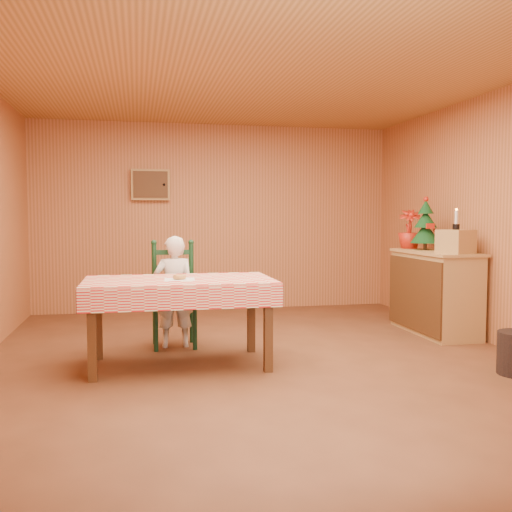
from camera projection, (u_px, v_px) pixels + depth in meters
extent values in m
plane|color=brown|center=(260.00, 361.00, 5.19)|extent=(6.00, 6.00, 0.00)
cube|color=#BA7243|center=(216.00, 218.00, 8.03)|extent=(5.00, 0.10, 2.60)
cube|color=#BA7243|center=(508.00, 218.00, 5.61)|extent=(0.10, 6.00, 2.60)
cube|color=#BE8646|center=(261.00, 71.00, 5.01)|extent=(5.00, 6.00, 0.10)
cube|color=tan|center=(151.00, 185.00, 7.76)|extent=(0.52, 0.08, 0.42)
cube|color=#512E15|center=(151.00, 185.00, 7.72)|extent=(0.46, 0.02, 0.36)
sphere|color=black|center=(164.00, 185.00, 7.74)|extent=(0.04, 0.04, 0.04)
cube|color=#512E15|center=(179.00, 285.00, 5.01)|extent=(1.60, 0.90, 0.06)
cube|color=#512E15|center=(92.00, 339.00, 4.53)|extent=(0.07, 0.07, 0.69)
cube|color=#512E15|center=(268.00, 332.00, 4.82)|extent=(0.07, 0.07, 0.69)
cube|color=#512E15|center=(98.00, 322.00, 5.25)|extent=(0.07, 0.07, 0.69)
cube|color=#512E15|center=(251.00, 317.00, 5.55)|extent=(0.07, 0.07, 0.69)
cube|color=red|center=(179.00, 280.00, 5.01)|extent=(1.64, 0.94, 0.02)
cube|color=red|center=(183.00, 299.00, 4.56)|extent=(1.64, 0.02, 0.18)
cube|color=red|center=(176.00, 285.00, 5.48)|extent=(1.64, 0.02, 0.18)
cube|color=#315A29|center=(82.00, 294.00, 4.85)|extent=(0.02, 0.94, 0.18)
cube|color=#315A29|center=(270.00, 289.00, 5.18)|extent=(0.02, 0.94, 0.18)
cube|color=black|center=(174.00, 305.00, 5.75)|extent=(0.44, 0.40, 0.04)
cylinder|color=black|center=(156.00, 331.00, 5.56)|extent=(0.04, 0.04, 0.41)
cylinder|color=black|center=(195.00, 329.00, 5.63)|extent=(0.04, 0.04, 0.41)
cylinder|color=black|center=(155.00, 324.00, 5.89)|extent=(0.04, 0.04, 0.41)
cylinder|color=black|center=(192.00, 323.00, 5.97)|extent=(0.04, 0.04, 0.41)
cylinder|color=black|center=(154.00, 272.00, 5.85)|extent=(0.05, 0.05, 0.60)
sphere|color=black|center=(154.00, 243.00, 5.83)|extent=(0.06, 0.06, 0.06)
cylinder|color=black|center=(191.00, 271.00, 5.93)|extent=(0.05, 0.05, 0.60)
sphere|color=black|center=(191.00, 242.00, 5.91)|extent=(0.06, 0.06, 0.06)
cube|color=black|center=(173.00, 283.00, 5.90)|extent=(0.38, 0.03, 0.05)
cube|color=black|center=(173.00, 268.00, 5.89)|extent=(0.38, 0.03, 0.05)
cube|color=black|center=(173.00, 252.00, 5.88)|extent=(0.38, 0.03, 0.05)
imported|color=silver|center=(174.00, 292.00, 5.74)|extent=(0.41, 0.27, 1.12)
cube|color=white|center=(180.00, 279.00, 4.96)|extent=(0.28, 0.28, 0.00)
torus|color=#BA8542|center=(180.00, 277.00, 4.96)|extent=(0.12, 0.12, 0.04)
cube|color=tan|center=(435.00, 294.00, 6.43)|extent=(0.50, 1.20, 0.90)
cube|color=tan|center=(436.00, 252.00, 6.39)|extent=(0.54, 1.24, 0.03)
cube|color=#512E15|center=(414.00, 294.00, 6.37)|extent=(0.02, 1.20, 0.80)
cube|color=tan|center=(456.00, 242.00, 5.99)|extent=(0.39, 0.39, 0.25)
cylinder|color=#512E15|center=(425.00, 246.00, 6.63)|extent=(0.04, 0.04, 0.08)
cone|color=#0C3615|center=(425.00, 233.00, 6.62)|extent=(0.34, 0.34, 0.24)
cone|color=#0C3615|center=(426.00, 219.00, 6.61)|extent=(0.26, 0.26, 0.20)
cone|color=#0C3615|center=(426.00, 207.00, 6.60)|extent=(0.18, 0.18, 0.16)
sphere|color=#B31F10|center=(426.00, 199.00, 6.60)|extent=(0.06, 0.06, 0.06)
cube|color=#B31F10|center=(430.00, 226.00, 6.47)|extent=(0.10, 0.02, 0.06)
sphere|color=#B31F10|center=(434.00, 230.00, 6.58)|extent=(0.04, 0.04, 0.04)
sphere|color=#B31F10|center=(418.00, 224.00, 6.65)|extent=(0.04, 0.04, 0.04)
sphere|color=#B31F10|center=(425.00, 215.00, 6.70)|extent=(0.04, 0.04, 0.04)
imported|color=#B31F10|center=(409.00, 229.00, 6.90)|extent=(0.34, 0.34, 0.47)
cylinder|color=black|center=(456.00, 227.00, 5.98)|extent=(0.07, 0.07, 0.06)
cylinder|color=white|center=(456.00, 217.00, 5.98)|extent=(0.03, 0.03, 0.14)
sphere|color=orange|center=(456.00, 209.00, 5.97)|extent=(0.02, 0.02, 0.02)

